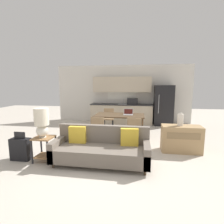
{
  "coord_description": "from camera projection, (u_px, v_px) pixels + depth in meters",
  "views": [
    {
      "loc": [
        0.84,
        -3.77,
        1.78
      ],
      "look_at": [
        0.0,
        1.5,
        0.95
      ],
      "focal_mm": 28.0,
      "sensor_mm": 36.0,
      "label": 1
    }
  ],
  "objects": [
    {
      "name": "suitcase",
      "position": [
        21.0,
        149.0,
        4.17
      ],
      "size": [
        0.46,
        0.22,
        0.69
      ],
      "color": "black",
      "rests_on": "ground_plane"
    },
    {
      "name": "ground_plane",
      "position": [
        102.0,
        162.0,
        4.09
      ],
      "size": [
        20.0,
        20.0,
        0.0
      ],
      "primitive_type": "plane",
      "color": "beige"
    },
    {
      "name": "credenza",
      "position": [
        181.0,
        139.0,
        4.66
      ],
      "size": [
        1.02,
        0.46,
        0.71
      ],
      "color": "tan",
      "rests_on": "ground_plane"
    },
    {
      "name": "laptop",
      "position": [
        128.0,
        113.0,
        5.99
      ],
      "size": [
        0.33,
        0.26,
        0.2
      ],
      "rotation": [
        0.0,
        0.0,
        -0.03
      ],
      "color": "#B7BABC",
      "rests_on": "dining_table"
    },
    {
      "name": "refrigerator",
      "position": [
        163.0,
        105.0,
        7.77
      ],
      "size": [
        0.81,
        0.76,
        1.77
      ],
      "color": "black",
      "rests_on": "ground_plane"
    },
    {
      "name": "table_lamp",
      "position": [
        42.0,
        121.0,
        3.97
      ],
      "size": [
        0.33,
        0.33,
        0.68
      ],
      "color": "silver",
      "rests_on": "side_table"
    },
    {
      "name": "dining_table",
      "position": [
        120.0,
        116.0,
        6.0
      ],
      "size": [
        1.67,
        0.95,
        0.77
      ],
      "color": "brown",
      "rests_on": "ground_plane"
    },
    {
      "name": "wall_back",
      "position": [
        122.0,
        94.0,
        8.39
      ],
      "size": [
        6.4,
        0.07,
        2.7
      ],
      "color": "silver",
      "rests_on": "ground_plane"
    },
    {
      "name": "couch",
      "position": [
        101.0,
        149.0,
        4.0
      ],
      "size": [
        2.17,
        0.8,
        0.83
      ],
      "color": "#3D2D1E",
      "rests_on": "ground_plane"
    },
    {
      "name": "kitchen_counter",
      "position": [
        122.0,
        105.0,
        8.18
      ],
      "size": [
        2.87,
        0.65,
        2.15
      ],
      "color": "beige",
      "rests_on": "ground_plane"
    },
    {
      "name": "side_table",
      "position": [
        44.0,
        145.0,
        4.08
      ],
      "size": [
        0.43,
        0.43,
        0.58
      ],
      "color": "olive",
      "rests_on": "ground_plane"
    },
    {
      "name": "dining_chair_near_left",
      "position": [
        99.0,
        128.0,
        5.3
      ],
      "size": [
        0.45,
        0.45,
        0.84
      ],
      "rotation": [
        0.0,
        0.0,
        3.07
      ],
      "color": "#997A56",
      "rests_on": "ground_plane"
    },
    {
      "name": "dining_chair_far_left",
      "position": [
        109.0,
        118.0,
        6.96
      ],
      "size": [
        0.45,
        0.45,
        0.84
      ],
      "rotation": [
        0.0,
        0.0,
        0.08
      ],
      "color": "#997A56",
      "rests_on": "ground_plane"
    },
    {
      "name": "dining_chair_near_right",
      "position": [
        134.0,
        129.0,
        5.17
      ],
      "size": [
        0.44,
        0.44,
        0.84
      ],
      "rotation": [
        0.0,
        0.0,
        3.1
      ],
      "color": "#997A56",
      "rests_on": "ground_plane"
    },
    {
      "name": "vase",
      "position": [
        180.0,
        120.0,
        4.59
      ],
      "size": [
        0.15,
        0.15,
        0.34
      ],
      "color": "beige",
      "rests_on": "credenza"
    }
  ]
}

